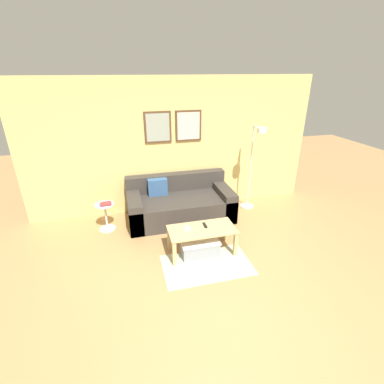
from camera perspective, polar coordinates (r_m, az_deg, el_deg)
ground_plane at (r=3.59m, az=6.88°, el=-23.79°), size 16.00×16.00×0.00m
wall_back at (r=5.43m, az=-3.70°, el=9.39°), size 5.60×0.09×2.55m
area_rug at (r=4.24m, az=3.07°, el=-14.67°), size 1.29×0.78×0.01m
couch at (r=5.31m, az=-2.53°, el=-2.48°), size 1.95×0.97×0.78m
coffee_table at (r=4.30m, az=2.04°, el=-8.46°), size 1.03×0.50×0.42m
storage_bin at (r=4.37m, az=1.56°, el=-11.27°), size 0.59×0.34×0.24m
floor_lamp at (r=5.45m, az=12.69°, el=6.25°), size 0.26×0.52×1.70m
side_table at (r=5.14m, az=-17.28°, el=-4.39°), size 0.33×0.33×0.50m
book_stack at (r=5.02m, az=-17.29°, el=-2.30°), size 0.21×0.17×0.03m
remote_control at (r=4.34m, az=2.66°, el=-6.82°), size 0.04×0.15×0.02m
cell_phone at (r=4.26m, az=-0.92°, el=-7.47°), size 0.08×0.14×0.01m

